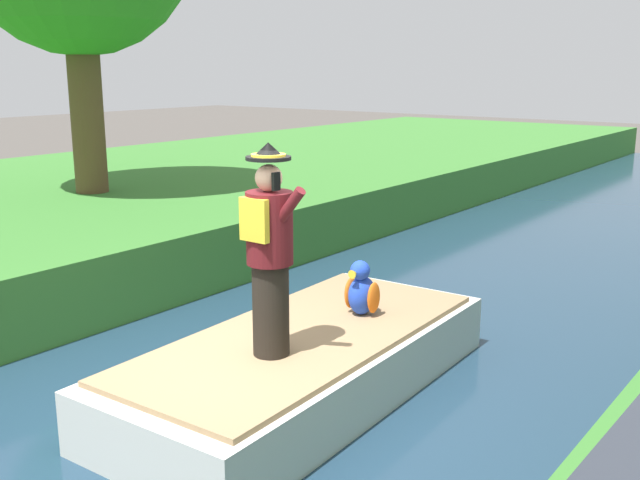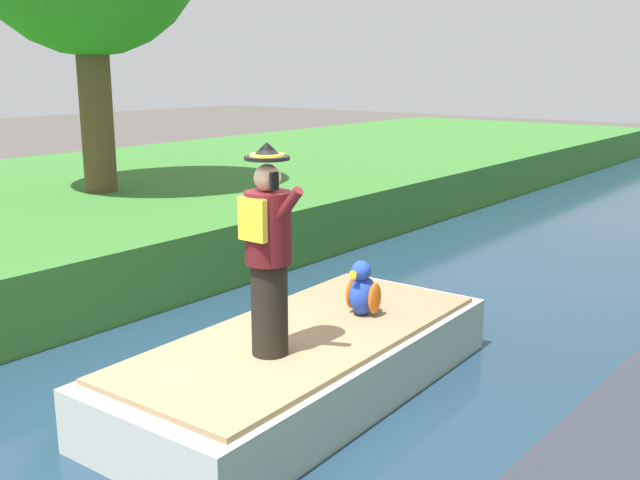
% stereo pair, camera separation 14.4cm
% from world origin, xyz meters
% --- Properties ---
extents(ground_plane, '(80.00, 80.00, 0.00)m').
position_xyz_m(ground_plane, '(0.00, 0.00, 0.00)').
color(ground_plane, '#4C4742').
extents(canal_water, '(5.87, 48.00, 0.10)m').
position_xyz_m(canal_water, '(0.00, 0.00, 0.05)').
color(canal_water, '#1E384C').
rests_on(canal_water, ground).
extents(boat, '(1.95, 4.26, 0.61)m').
position_xyz_m(boat, '(0.00, 0.97, 0.40)').
color(boat, silver).
rests_on(boat, canal_water).
extents(person_pirate, '(0.61, 0.42, 1.85)m').
position_xyz_m(person_pirate, '(0.11, 0.38, 1.64)').
color(person_pirate, black).
rests_on(person_pirate, boat).
extents(parrot_plush, '(0.36, 0.34, 0.57)m').
position_xyz_m(parrot_plush, '(0.14, 1.74, 0.95)').
color(parrot_plush, blue).
rests_on(parrot_plush, boat).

